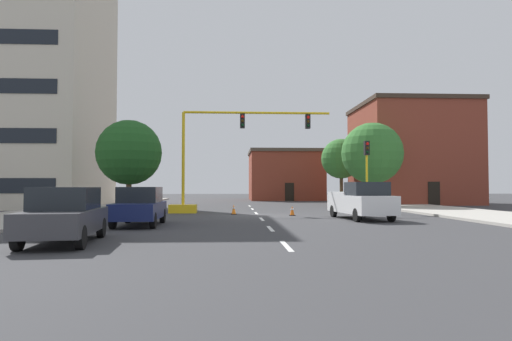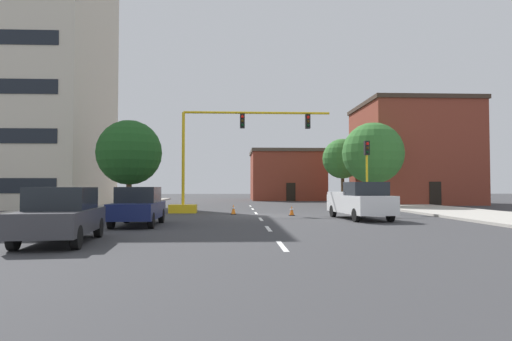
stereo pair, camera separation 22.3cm
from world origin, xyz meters
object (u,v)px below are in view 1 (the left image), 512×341
object	(u,v)px
traffic_light_pole_right	(367,160)
traffic_cone_roadside_b	(234,210)
tree_left_near	(129,153)
tree_right_far	(341,159)
sedan_dark_gray_mid_left	(65,215)
sedan_navy_near_left	(140,206)
traffic_signal_gantry	(205,178)
pickup_truck_white	(361,201)
traffic_cone_roadside_a	(292,211)
tree_right_mid	(372,153)

from	to	relation	value
traffic_light_pole_right	traffic_cone_roadside_b	distance (m)	9.52
tree_left_near	tree_right_far	xyz separation A→B (m)	(18.59, 17.18, 0.69)
tree_right_far	sedan_dark_gray_mid_left	world-z (taller)	tree_right_far
sedan_navy_near_left	traffic_signal_gantry	bearing A→B (deg)	76.23
sedan_navy_near_left	pickup_truck_white	bearing A→B (deg)	16.76
sedan_dark_gray_mid_left	traffic_cone_roadside_a	distance (m)	15.60
traffic_signal_gantry	tree_right_far	size ratio (longest dim) A/B	1.57
traffic_signal_gantry	traffic_light_pole_right	distance (m)	10.86
sedan_dark_gray_mid_left	sedan_navy_near_left	bearing A→B (deg)	80.59
traffic_cone_roadside_b	traffic_light_pole_right	bearing A→B (deg)	7.84
tree_right_far	sedan_dark_gray_mid_left	size ratio (longest dim) A/B	1.47
pickup_truck_white	traffic_cone_roadside_a	distance (m)	4.64
tree_right_far	traffic_signal_gantry	bearing A→B (deg)	-127.75
traffic_signal_gantry	traffic_cone_roadside_a	world-z (taller)	traffic_signal_gantry
traffic_signal_gantry	traffic_cone_roadside_a	distance (m)	6.60
tree_left_near	traffic_cone_roadside_a	bearing A→B (deg)	-17.93
sedan_navy_near_left	traffic_cone_roadside_b	xyz separation A→B (m)	(4.27, 7.79, -0.57)
traffic_signal_gantry	sedan_navy_near_left	distance (m)	10.11
pickup_truck_white	sedan_dark_gray_mid_left	bearing A→B (deg)	-141.52
traffic_signal_gantry	tree_right_mid	size ratio (longest dim) A/B	1.50
sedan_navy_near_left	traffic_cone_roadside_b	world-z (taller)	sedan_navy_near_left
sedan_navy_near_left	sedan_dark_gray_mid_left	bearing A→B (deg)	-99.41
traffic_light_pole_right	tree_left_near	xyz separation A→B (m)	(-15.88, 0.93, 0.50)
tree_right_far	pickup_truck_white	xyz separation A→B (m)	(-4.78, -23.79, -3.74)
tree_right_far	sedan_dark_gray_mid_left	distance (m)	37.66
tree_right_far	traffic_cone_roadside_b	xyz separation A→B (m)	(-11.59, -19.34, -4.40)
pickup_truck_white	tree_right_mid	bearing A→B (deg)	70.04
pickup_truck_white	sedan_dark_gray_mid_left	distance (m)	15.49
tree_right_far	traffic_cone_roadside_b	bearing A→B (deg)	-120.94
tree_right_far	sedan_navy_near_left	world-z (taller)	tree_right_far
tree_right_mid	tree_right_far	size ratio (longest dim) A/B	1.05
traffic_light_pole_right	sedan_dark_gray_mid_left	world-z (taller)	traffic_light_pole_right
traffic_cone_roadside_a	sedan_navy_near_left	bearing A→B (deg)	-139.99
traffic_light_pole_right	traffic_cone_roadside_a	xyz separation A→B (m)	(-5.36, -2.47, -3.23)
tree_right_far	traffic_cone_roadside_a	world-z (taller)	tree_right_far
pickup_truck_white	traffic_cone_roadside_b	xyz separation A→B (m)	(-6.81, 4.46, -0.66)
tree_right_mid	tree_left_near	size ratio (longest dim) A/B	1.16
tree_right_far	pickup_truck_white	distance (m)	24.56
pickup_truck_white	tree_left_near	bearing A→B (deg)	154.42
pickup_truck_white	sedan_dark_gray_mid_left	xyz separation A→B (m)	(-12.12, -9.64, -0.09)
tree_right_far	traffic_light_pole_right	bearing A→B (deg)	-98.51
tree_left_near	sedan_dark_gray_mid_left	size ratio (longest dim) A/B	1.33
tree_right_far	traffic_cone_roadside_b	size ratio (longest dim) A/B	10.71
traffic_light_pole_right	pickup_truck_white	size ratio (longest dim) A/B	0.86
traffic_signal_gantry	sedan_dark_gray_mid_left	distance (m)	16.45
tree_right_mid	tree_right_far	bearing A→B (deg)	91.30
traffic_cone_roadside_b	traffic_cone_roadside_a	bearing A→B (deg)	-19.55
traffic_light_pole_right	tree_right_mid	xyz separation A→B (m)	(2.94, 8.11, 1.06)
sedan_dark_gray_mid_left	tree_right_far	bearing A→B (deg)	63.18
pickup_truck_white	sedan_navy_near_left	xyz separation A→B (m)	(-11.08, -3.34, -0.09)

